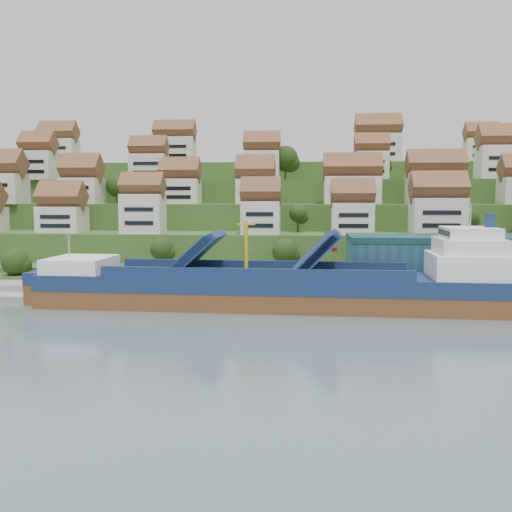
{
  "coord_description": "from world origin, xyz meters",
  "views": [
    {
      "loc": [
        12.62,
        -100.86,
        20.08
      ],
      "look_at": [
        3.06,
        14.0,
        8.0
      ],
      "focal_mm": 40.0,
      "sensor_mm": 36.0,
      "label": 1
    }
  ],
  "objects": [
    {
      "name": "ground",
      "position": [
        0.0,
        0.0,
        0.0
      ],
      "size": [
        300.0,
        300.0,
        0.0
      ],
      "primitive_type": "plane",
      "color": "slate",
      "rests_on": "ground"
    },
    {
      "name": "quay",
      "position": [
        20.0,
        15.0,
        1.1
      ],
      "size": [
        180.0,
        14.0,
        2.2
      ],
      "primitive_type": "cube",
      "color": "gray",
      "rests_on": "ground"
    },
    {
      "name": "hillside",
      "position": [
        0.0,
        103.55,
        10.66
      ],
      "size": [
        260.0,
        128.0,
        31.0
      ],
      "color": "#2D4C1E",
      "rests_on": "ground"
    },
    {
      "name": "hillside_village",
      "position": [
        3.16,
        59.9,
        24.07
      ],
      "size": [
        157.6,
        63.6,
        29.12
      ],
      "color": "beige",
      "rests_on": "ground"
    },
    {
      "name": "hillside_trees",
      "position": [
        -10.68,
        45.34,
        17.38
      ],
      "size": [
        140.7,
        62.53,
        32.64
      ],
      "color": "#253E14",
      "rests_on": "ground"
    },
    {
      "name": "warehouse",
      "position": [
        52.0,
        17.0,
        7.2
      ],
      "size": [
        60.0,
        15.0,
        10.0
      ],
      "primitive_type": "cube",
      "color": "#245162",
      "rests_on": "quay"
    },
    {
      "name": "flagpole",
      "position": [
        18.11,
        10.0,
        6.88
      ],
      "size": [
        1.28,
        0.16,
        8.0
      ],
      "color": "gray",
      "rests_on": "quay"
    },
    {
      "name": "cargo_ship",
      "position": [
        9.02,
        0.78,
        3.52
      ],
      "size": [
        84.65,
        15.98,
        18.77
      ],
      "rotation": [
        0.0,
        0.0,
        -0.03
      ],
      "color": "brown",
      "rests_on": "ground"
    }
  ]
}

